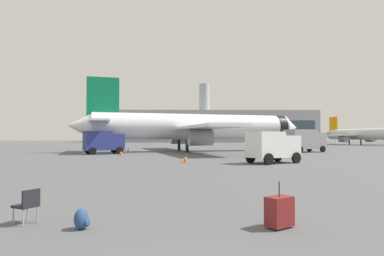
{
  "coord_description": "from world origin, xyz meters",
  "views": [
    {
      "loc": [
        0.08,
        -2.78,
        2.16
      ],
      "look_at": [
        0.58,
        27.79,
        3.0
      ],
      "focal_mm": 30.59,
      "sensor_mm": 36.0,
      "label": 1
    }
  ],
  "objects_px": {
    "gate_chair": "(28,204)",
    "rolling_suitcase": "(279,211)",
    "airplane_taxiing": "(359,134)",
    "traveller_backpack": "(82,219)",
    "cargo_van": "(273,146)",
    "service_truck": "(103,141)",
    "airplane_at_gate": "(194,127)",
    "safety_cone_mid": "(186,159)",
    "fuel_truck": "(304,140)",
    "safety_cone_near": "(121,153)",
    "safety_cone_far": "(128,148)",
    "safety_cone_outer": "(269,158)"
  },
  "relations": [
    {
      "from": "service_truck",
      "to": "safety_cone_near",
      "type": "height_order",
      "value": "service_truck"
    },
    {
      "from": "service_truck",
      "to": "gate_chair",
      "type": "height_order",
      "value": "service_truck"
    },
    {
      "from": "cargo_van",
      "to": "safety_cone_mid",
      "type": "distance_m",
      "value": 7.31
    },
    {
      "from": "airplane_taxiing",
      "to": "safety_cone_far",
      "type": "xyz_separation_m",
      "value": [
        -55.62,
        -36.99,
        -2.45
      ]
    },
    {
      "from": "airplane_taxiing",
      "to": "safety_cone_outer",
      "type": "distance_m",
      "value": 71.33
    },
    {
      "from": "airplane_at_gate",
      "to": "cargo_van",
      "type": "xyz_separation_m",
      "value": [
        5.95,
        -22.21,
        -2.21
      ]
    },
    {
      "from": "service_truck",
      "to": "fuel_truck",
      "type": "height_order",
      "value": "fuel_truck"
    },
    {
      "from": "safety_cone_near",
      "to": "safety_cone_outer",
      "type": "distance_m",
      "value": 17.5
    },
    {
      "from": "cargo_van",
      "to": "safety_cone_mid",
      "type": "bearing_deg",
      "value": 172.82
    },
    {
      "from": "safety_cone_outer",
      "to": "traveller_backpack",
      "type": "bearing_deg",
      "value": -115.03
    },
    {
      "from": "safety_cone_far",
      "to": "airplane_at_gate",
      "type": "bearing_deg",
      "value": -9.42
    },
    {
      "from": "airplane_taxiing",
      "to": "cargo_van",
      "type": "distance_m",
      "value": 72.6
    },
    {
      "from": "airplane_taxiing",
      "to": "safety_cone_mid",
      "type": "xyz_separation_m",
      "value": [
        -46.7,
        -59.98,
        -2.55
      ]
    },
    {
      "from": "airplane_at_gate",
      "to": "rolling_suitcase",
      "type": "height_order",
      "value": "airplane_at_gate"
    },
    {
      "from": "service_truck",
      "to": "rolling_suitcase",
      "type": "relative_size",
      "value": 4.78
    },
    {
      "from": "cargo_van",
      "to": "service_truck",
      "type": "bearing_deg",
      "value": 140.06
    },
    {
      "from": "airplane_taxiing",
      "to": "traveller_backpack",
      "type": "relative_size",
      "value": 57.79
    },
    {
      "from": "airplane_at_gate",
      "to": "gate_chair",
      "type": "height_order",
      "value": "airplane_at_gate"
    },
    {
      "from": "airplane_taxiing",
      "to": "safety_cone_mid",
      "type": "distance_m",
      "value": 76.06
    },
    {
      "from": "safety_cone_far",
      "to": "safety_cone_mid",
      "type": "bearing_deg",
      "value": -68.78
    },
    {
      "from": "fuel_truck",
      "to": "cargo_van",
      "type": "height_order",
      "value": "fuel_truck"
    },
    {
      "from": "cargo_van",
      "to": "gate_chair",
      "type": "bearing_deg",
      "value": -120.78
    },
    {
      "from": "gate_chair",
      "to": "rolling_suitcase",
      "type": "bearing_deg",
      "value": -4.2
    },
    {
      "from": "safety_cone_mid",
      "to": "safety_cone_outer",
      "type": "bearing_deg",
      "value": 4.88
    },
    {
      "from": "airplane_taxiing",
      "to": "cargo_van",
      "type": "xyz_separation_m",
      "value": [
        -39.53,
        -60.88,
        -1.41
      ]
    },
    {
      "from": "safety_cone_mid",
      "to": "gate_chair",
      "type": "distance_m",
      "value": 19.86
    },
    {
      "from": "fuel_truck",
      "to": "safety_cone_mid",
      "type": "xyz_separation_m",
      "value": [
        -16.79,
        -18.32,
        -1.47
      ]
    },
    {
      "from": "safety_cone_far",
      "to": "rolling_suitcase",
      "type": "distance_m",
      "value": 44.36
    },
    {
      "from": "fuel_truck",
      "to": "cargo_van",
      "type": "bearing_deg",
      "value": -116.59
    },
    {
      "from": "service_truck",
      "to": "safety_cone_outer",
      "type": "distance_m",
      "value": 22.17
    },
    {
      "from": "fuel_truck",
      "to": "rolling_suitcase",
      "type": "bearing_deg",
      "value": -110.77
    },
    {
      "from": "safety_cone_near",
      "to": "safety_cone_far",
      "type": "height_order",
      "value": "safety_cone_far"
    },
    {
      "from": "safety_cone_far",
      "to": "safety_cone_near",
      "type": "bearing_deg",
      "value": -83.6
    },
    {
      "from": "gate_chair",
      "to": "safety_cone_mid",
      "type": "bearing_deg",
      "value": 78.69
    },
    {
      "from": "service_truck",
      "to": "traveller_backpack",
      "type": "bearing_deg",
      "value": -76.53
    },
    {
      "from": "airplane_taxiing",
      "to": "fuel_truck",
      "type": "relative_size",
      "value": 4.3
    },
    {
      "from": "cargo_van",
      "to": "rolling_suitcase",
      "type": "xyz_separation_m",
      "value": [
        -4.88,
        -19.02,
        -1.06
      ]
    },
    {
      "from": "traveller_backpack",
      "to": "service_truck",
      "type": "bearing_deg",
      "value": 103.47
    },
    {
      "from": "rolling_suitcase",
      "to": "fuel_truck",
      "type": "bearing_deg",
      "value": 69.23
    },
    {
      "from": "airplane_at_gate",
      "to": "safety_cone_far",
      "type": "distance_m",
      "value": 10.79
    },
    {
      "from": "service_truck",
      "to": "rolling_suitcase",
      "type": "height_order",
      "value": "service_truck"
    },
    {
      "from": "service_truck",
      "to": "fuel_truck",
      "type": "bearing_deg",
      "value": 9.23
    },
    {
      "from": "rolling_suitcase",
      "to": "airplane_taxiing",
      "type": "bearing_deg",
      "value": 60.93
    },
    {
      "from": "traveller_backpack",
      "to": "safety_cone_mid",
      "type": "bearing_deg",
      "value": 83.18
    },
    {
      "from": "fuel_truck",
      "to": "safety_cone_near",
      "type": "relative_size",
      "value": 10.32
    },
    {
      "from": "safety_cone_far",
      "to": "traveller_backpack",
      "type": "height_order",
      "value": "safety_cone_far"
    },
    {
      "from": "service_truck",
      "to": "cargo_van",
      "type": "xyz_separation_m",
      "value": [
        17.66,
        -14.79,
        -0.16
      ]
    },
    {
      "from": "fuel_truck",
      "to": "gate_chair",
      "type": "distance_m",
      "value": 43.1
    },
    {
      "from": "service_truck",
      "to": "safety_cone_mid",
      "type": "height_order",
      "value": "service_truck"
    },
    {
      "from": "safety_cone_outer",
      "to": "airplane_taxiing",
      "type": "bearing_deg",
      "value": 56.38
    }
  ]
}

